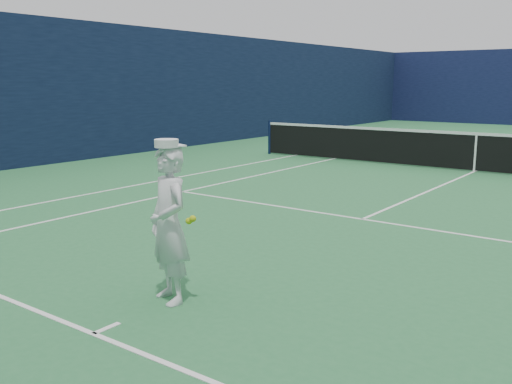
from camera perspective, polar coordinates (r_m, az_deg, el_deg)
ground at (r=15.60m, az=20.96°, el=1.89°), size 80.00×80.00×0.00m
court_markings at (r=15.60m, az=20.96°, el=1.90°), size 11.03×23.83×0.01m
windscreen_fence at (r=15.44m, az=21.47°, el=9.24°), size 20.12×36.12×4.00m
tennis_net at (r=15.53m, az=21.10°, el=3.91°), size 12.88×0.09×1.07m
tennis_player at (r=5.89m, az=-8.70°, el=-3.19°), size 0.71×0.67×1.69m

